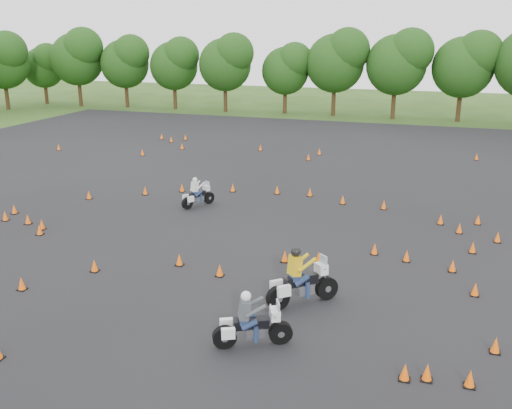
% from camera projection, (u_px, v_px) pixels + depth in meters
% --- Properties ---
extents(ground, '(140.00, 140.00, 0.00)m').
position_uv_depth(ground, '(224.00, 262.00, 22.29)').
color(ground, '#2D5119').
rests_on(ground, ground).
extents(asphalt_pad, '(62.00, 62.00, 0.00)m').
position_uv_depth(asphalt_pad, '(269.00, 216.00, 27.74)').
color(asphalt_pad, black).
rests_on(asphalt_pad, ground).
extents(treeline, '(86.84, 31.91, 10.35)m').
position_uv_depth(treeline, '(396.00, 77.00, 52.15)').
color(treeline, '#1B3F12').
rests_on(treeline, ground).
extents(traffic_cones, '(36.65, 33.61, 0.45)m').
position_uv_depth(traffic_cones, '(266.00, 214.00, 27.42)').
color(traffic_cones, '#FF5F0A').
rests_on(traffic_cones, asphalt_pad).
extents(rider_grey, '(2.38, 1.68, 1.79)m').
position_uv_depth(rider_grey, '(253.00, 317.00, 16.16)').
color(rider_grey, '#424549').
rests_on(rider_grey, ground).
extents(rider_yellow, '(2.46, 2.34, 2.01)m').
position_uv_depth(rider_yellow, '(304.00, 276.00, 18.59)').
color(rider_yellow, gold).
rests_on(rider_yellow, ground).
extents(rider_white, '(1.49, 2.07, 1.56)m').
position_uv_depth(rider_white, '(198.00, 192.00, 29.15)').
color(rider_white, silver).
rests_on(rider_white, ground).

